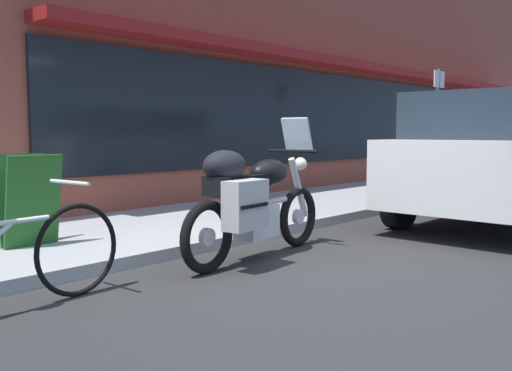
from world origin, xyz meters
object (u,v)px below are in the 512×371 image
object	(u,v)px
parked_bicycle	(11,258)
sandwich_board_sign	(28,200)
parking_sign_pole	(437,118)
touring_motorcycle	(252,199)

from	to	relation	value
parked_bicycle	sandwich_board_sign	world-z (taller)	sandwich_board_sign
parking_sign_pole	touring_motorcycle	bearing A→B (deg)	-170.29
parked_bicycle	sandwich_board_sign	xyz separation A→B (m)	(0.91, 1.59, 0.19)
touring_motorcycle	parking_sign_pole	distance (m)	6.80
sandwich_board_sign	parking_sign_pole	size ratio (longest dim) A/B	0.39
touring_motorcycle	parking_sign_pole	size ratio (longest dim) A/B	0.91
parking_sign_pole	sandwich_board_sign	bearing A→B (deg)	175.49
sandwich_board_sign	parking_sign_pole	world-z (taller)	parking_sign_pole
touring_motorcycle	parking_sign_pole	world-z (taller)	parking_sign_pole
touring_motorcycle	parking_sign_pole	bearing A→B (deg)	9.71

